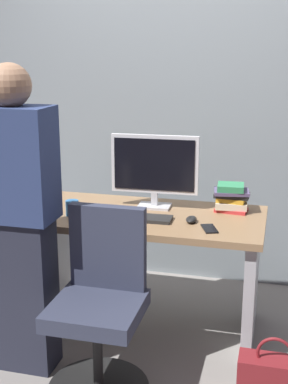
{
  "coord_description": "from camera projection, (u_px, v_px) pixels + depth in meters",
  "views": [
    {
      "loc": [
        0.75,
        -2.94,
        1.71
      ],
      "look_at": [
        0.0,
        -0.05,
        0.89
      ],
      "focal_mm": 49.64,
      "sensor_mm": 36.0,
      "label": 1
    }
  ],
  "objects": [
    {
      "name": "mouse",
      "position": [
        191.0,
        219.0,
        3.03
      ],
      "size": [
        0.06,
        0.1,
        0.03
      ],
      "primitive_type": "ellipsoid",
      "color": "black",
      "rests_on": "desk"
    },
    {
      "name": "cup_near_keyboard",
      "position": [
        72.0,
        208.0,
        3.15
      ],
      "size": [
        0.08,
        0.08,
        0.09
      ],
      "primitive_type": "cylinder",
      "color": "#3372B2",
      "rests_on": "desk"
    },
    {
      "name": "person_at_desk",
      "position": [
        18.0,
        221.0,
        2.74
      ],
      "size": [
        0.4,
        0.24,
        1.64
      ],
      "color": "#262838",
      "rests_on": "ground"
    },
    {
      "name": "cell_phone",
      "position": [
        209.0,
        229.0,
        2.91
      ],
      "size": [
        0.12,
        0.16,
        0.01
      ],
      "primitive_type": "cube",
      "rotation": [
        0.0,
        0.0,
        0.36
      ],
      "color": "black",
      "rests_on": "desk"
    },
    {
      "name": "monitor",
      "position": [
        155.0,
        167.0,
        3.24
      ],
      "size": [
        0.54,
        0.15,
        0.46
      ],
      "color": "silver",
      "rests_on": "desk"
    },
    {
      "name": "keyboard",
      "position": [
        135.0,
        217.0,
        3.09
      ],
      "size": [
        0.43,
        0.14,
        0.02
      ],
      "primitive_type": "cube",
      "rotation": [
        0.0,
        0.0,
        0.03
      ],
      "color": "#262626",
      "rests_on": "desk"
    },
    {
      "name": "desk",
      "position": [
        146.0,
        250.0,
        3.24
      ],
      "size": [
        1.41,
        0.71,
        0.74
      ],
      "color": "#93704C",
      "rests_on": "ground"
    },
    {
      "name": "ground_plane",
      "position": [
        146.0,
        324.0,
        3.38
      ],
      "size": [
        9.0,
        9.0,
        0.0
      ],
      "primitive_type": "plane",
      "color": "gray"
    },
    {
      "name": "handbag",
      "position": [
        273.0,
        382.0,
        2.58
      ],
      "size": [
        0.34,
        0.14,
        0.38
      ],
      "color": "maroon",
      "rests_on": "ground"
    },
    {
      "name": "book_stack",
      "position": [
        231.0,
        197.0,
        3.22
      ],
      "size": [
        0.23,
        0.18,
        0.17
      ],
      "color": "red",
      "rests_on": "desk"
    },
    {
      "name": "wall_back",
      "position": [
        176.0,
        77.0,
        3.78
      ],
      "size": [
        6.4,
        0.1,
        3.0
      ],
      "primitive_type": "cube",
      "color": "gray",
      "rests_on": "ground"
    },
    {
      "name": "office_chair",
      "position": [
        101.0,
        311.0,
        2.67
      ],
      "size": [
        0.52,
        0.52,
        0.94
      ],
      "color": "black",
      "rests_on": "ground"
    }
  ]
}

